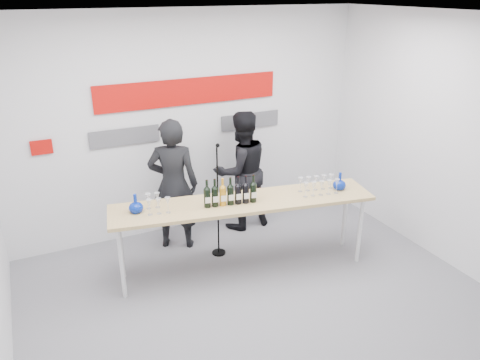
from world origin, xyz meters
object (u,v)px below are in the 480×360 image
object	(u,v)px
presenter_right	(241,171)
mic_stand	(218,222)
tasting_table	(244,206)
presenter_left	(173,185)

from	to	relation	value
presenter_right	mic_stand	bearing A→B (deg)	40.80
tasting_table	mic_stand	world-z (taller)	mic_stand
tasting_table	presenter_left	world-z (taller)	presenter_left
tasting_table	mic_stand	distance (m)	0.62
tasting_table	mic_stand	size ratio (longest dim) A/B	2.07
presenter_right	presenter_left	bearing A→B (deg)	3.96
presenter_left	mic_stand	xyz separation A→B (m)	(0.42, -0.46, -0.41)
tasting_table	presenter_left	xyz separation A→B (m)	(-0.56, 0.91, 0.02)
tasting_table	presenter_left	size ratio (longest dim) A/B	1.79
presenter_left	presenter_right	distance (m)	1.04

